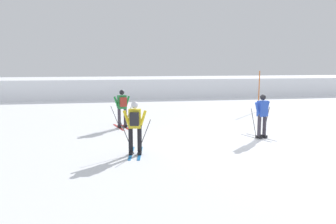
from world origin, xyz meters
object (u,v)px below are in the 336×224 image
object	(u,v)px
skier_green	(122,107)
skier_yellow	(135,125)
skier_blue	(262,115)
trail_marker_pole	(259,91)

from	to	relation	value
skier_green	skier_yellow	distance (m)	4.63
skier_blue	skier_green	xyz separation A→B (m)	(-5.20, 3.10, 0.04)
skier_green	skier_yellow	size ratio (longest dim) A/B	1.00
skier_yellow	skier_green	bearing A→B (deg)	92.51
skier_blue	trail_marker_pole	distance (m)	7.63
skier_blue	skier_green	bearing A→B (deg)	149.22
skier_green	trail_marker_pole	world-z (taller)	trail_marker_pole
skier_green	skier_yellow	xyz separation A→B (m)	(0.20, -4.63, 0.00)
skier_blue	trail_marker_pole	xyz separation A→B (m)	(3.11, 6.96, 0.30)
skier_green	trail_marker_pole	xyz separation A→B (m)	(8.31, 3.87, 0.26)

